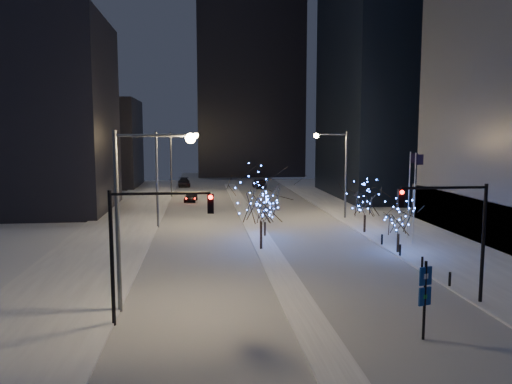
{
  "coord_description": "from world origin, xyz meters",
  "views": [
    {
      "loc": [
        -5.47,
        -25.28,
        9.81
      ],
      "look_at": [
        -0.96,
        15.32,
        5.0
      ],
      "focal_mm": 35.0,
      "sensor_mm": 36.0,
      "label": 1
    }
  ],
  "objects": [
    {
      "name": "car_far",
      "position": [
        -8.59,
        67.47,
        0.77
      ],
      "size": [
        2.5,
        5.45,
        1.54
      ],
      "primitive_type": "imported",
      "rotation": [
        0.0,
        0.0,
        0.06
      ],
      "color": "black",
      "rests_on": "ground"
    },
    {
      "name": "street_lamp_w_near",
      "position": [
        -8.94,
        2.0,
        6.5
      ],
      "size": [
        4.4,
        0.56,
        10.0
      ],
      "color": "#595E66",
      "rests_on": "ground"
    },
    {
      "name": "traffic_signal_east",
      "position": [
        8.94,
        1.0,
        4.76
      ],
      "size": [
        5.26,
        0.43,
        7.0
      ],
      "color": "black",
      "rests_on": "ground"
    },
    {
      "name": "filler_west_far",
      "position": [
        -26.0,
        70.0,
        8.0
      ],
      "size": [
        18.0,
        16.0,
        16.0
      ],
      "primitive_type": "cube",
      "color": "black",
      "rests_on": "ground"
    },
    {
      "name": "filler_west_near",
      "position": [
        -28.0,
        40.0,
        12.0
      ],
      "size": [
        22.0,
        18.0,
        24.0
      ],
      "primitive_type": "cube",
      "color": "black",
      "rests_on": "ground"
    },
    {
      "name": "median",
      "position": [
        0.0,
        30.0,
        0.07
      ],
      "size": [
        2.0,
        80.0,
        0.15
      ],
      "primitive_type": "cube",
      "color": "white",
      "rests_on": "ground"
    },
    {
      "name": "holiday_tree_median_near",
      "position": [
        -0.5,
        15.59,
        4.59
      ],
      "size": [
        6.89,
        6.89,
        6.97
      ],
      "color": "black",
      "rests_on": "median"
    },
    {
      "name": "horizon_block",
      "position": [
        6.0,
        92.0,
        21.0
      ],
      "size": [
        24.0,
        14.0,
        42.0
      ],
      "primitive_type": "cube",
      "color": "black",
      "rests_on": "ground"
    },
    {
      "name": "car_mid",
      "position": [
        4.93,
        63.25,
        0.8
      ],
      "size": [
        2.17,
        4.99,
        1.6
      ],
      "primitive_type": "imported",
      "rotation": [
        0.0,
        0.0,
        3.24
      ],
      "color": "black",
      "rests_on": "ground"
    },
    {
      "name": "holiday_tree_plaza_near",
      "position": [
        10.5,
        13.18,
        2.87
      ],
      "size": [
        3.81,
        3.81,
        4.16
      ],
      "color": "black",
      "rests_on": "east_sidewalk"
    },
    {
      "name": "wayfinding_sign",
      "position": [
        5.0,
        -3.46,
        2.36
      ],
      "size": [
        0.68,
        0.29,
        3.85
      ],
      "rotation": [
        0.0,
        0.0,
        0.3
      ],
      "color": "black",
      "rests_on": "ground"
    },
    {
      "name": "holiday_tree_plaza_far",
      "position": [
        10.5,
        21.57,
        3.37
      ],
      "size": [
        5.06,
        5.06,
        5.08
      ],
      "color": "black",
      "rests_on": "east_sidewalk"
    },
    {
      "name": "street_lamp_w_far",
      "position": [
        -8.94,
        52.0,
        6.5
      ],
      "size": [
        4.4,
        0.56,
        10.0
      ],
      "color": "#595E66",
      "rests_on": "ground"
    },
    {
      "name": "traffic_signal_west",
      "position": [
        -8.44,
        -0.0,
        4.76
      ],
      "size": [
        5.26,
        0.43,
        7.0
      ],
      "color": "black",
      "rests_on": "ground"
    },
    {
      "name": "bollards",
      "position": [
        10.2,
        10.0,
        0.6
      ],
      "size": [
        0.16,
        12.16,
        0.9
      ],
      "color": "black",
      "rests_on": "east_sidewalk"
    },
    {
      "name": "road",
      "position": [
        0.0,
        35.0,
        0.01
      ],
      "size": [
        20.0,
        130.0,
        0.02
      ],
      "primitive_type": "cube",
      "color": "#A2A6B0",
      "rests_on": "ground"
    },
    {
      "name": "street_lamp_east",
      "position": [
        10.08,
        30.0,
        6.45
      ],
      "size": [
        3.9,
        0.56,
        10.0
      ],
      "color": "#595E66",
      "rests_on": "ground"
    },
    {
      "name": "holiday_tree_median_far",
      "position": [
        0.5,
        20.84,
        2.54
      ],
      "size": [
        3.22,
        3.22,
        3.67
      ],
      "color": "black",
      "rests_on": "median"
    },
    {
      "name": "street_lamp_w_mid",
      "position": [
        -8.94,
        27.0,
        6.5
      ],
      "size": [
        4.4,
        0.56,
        10.0
      ],
      "color": "#595E66",
      "rests_on": "ground"
    },
    {
      "name": "ground",
      "position": [
        0.0,
        0.0,
        0.0
      ],
      "size": [
        160.0,
        160.0,
        0.0
      ],
      "primitive_type": "plane",
      "color": "silver",
      "rests_on": "ground"
    },
    {
      "name": "flagpoles",
      "position": [
        13.37,
        17.25,
        4.8
      ],
      "size": [
        1.35,
        2.6,
        8.0
      ],
      "color": "silver",
      "rests_on": "east_sidewalk"
    },
    {
      "name": "west_sidewalk",
      "position": [
        -14.0,
        20.0,
        0.07
      ],
      "size": [
        8.0,
        90.0,
        0.15
      ],
      "primitive_type": "cube",
      "color": "white",
      "rests_on": "ground"
    },
    {
      "name": "car_near",
      "position": [
        -6.97,
        46.89,
        0.7
      ],
      "size": [
        2.1,
        4.27,
        1.4
      ],
      "primitive_type": "imported",
      "rotation": [
        0.0,
        0.0,
        -0.11
      ],
      "color": "black",
      "rests_on": "ground"
    },
    {
      "name": "east_sidewalk",
      "position": [
        15.0,
        20.0,
        0.07
      ],
      "size": [
        10.0,
        90.0,
        0.15
      ],
      "primitive_type": "cube",
      "color": "white",
      "rests_on": "ground"
    }
  ]
}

